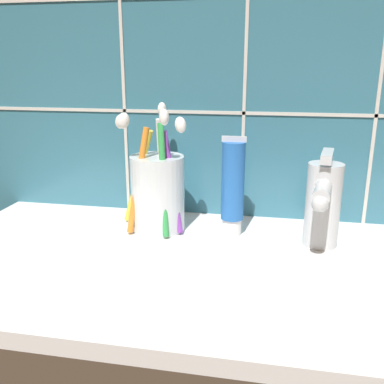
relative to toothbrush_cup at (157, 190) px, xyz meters
The scene contains 5 objects.
sink_counter 15.54cm from the toothbrush_cup, 44.06° to the right, with size 77.27×36.91×2.00cm, color white.
tile_wall_backsplash 21.40cm from the toothbrush_cup, 42.60° to the left, with size 87.27×1.72×49.60cm.
toothbrush_cup is the anchor object (origin of this frame).
toothpaste_tube 11.23cm from the toothbrush_cup, ahead, with size 3.45×3.29×14.55cm.
sink_faucet 23.58cm from the toothbrush_cup, ahead, with size 4.70×11.67×13.13cm.
Camera 1 is at (6.47, -49.23, 26.06)cm, focal length 40.00 mm.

